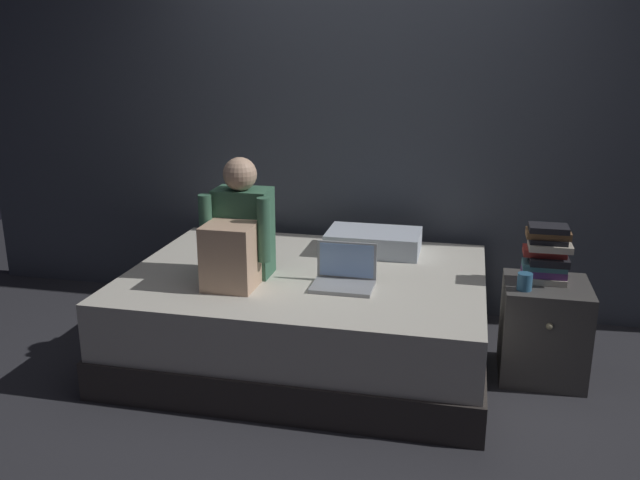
# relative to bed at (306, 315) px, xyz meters

# --- Properties ---
(ground_plane) EXTENTS (8.00, 8.00, 0.00)m
(ground_plane) POSITION_rel_bed_xyz_m (0.20, -0.30, -0.26)
(ground_plane) COLOR #2D2D33
(wall_back) EXTENTS (5.60, 0.10, 2.70)m
(wall_back) POSITION_rel_bed_xyz_m (0.20, 0.90, 1.09)
(wall_back) COLOR #424751
(wall_back) RESTS_ON ground_plane
(bed) EXTENTS (2.00, 1.50, 0.52)m
(bed) POSITION_rel_bed_xyz_m (0.00, 0.00, 0.00)
(bed) COLOR #332D2B
(bed) RESTS_ON ground_plane
(nightstand) EXTENTS (0.44, 0.46, 0.53)m
(nightstand) POSITION_rel_bed_xyz_m (1.30, 0.06, 0.01)
(nightstand) COLOR #474442
(nightstand) RESTS_ON ground_plane
(person_sitting) EXTENTS (0.39, 0.44, 0.66)m
(person_sitting) POSITION_rel_bed_xyz_m (-0.32, -0.20, 0.51)
(person_sitting) COLOR #38664C
(person_sitting) RESTS_ON bed
(laptop) EXTENTS (0.32, 0.23, 0.22)m
(laptop) POSITION_rel_bed_xyz_m (0.25, -0.18, 0.32)
(laptop) COLOR #9EA0A5
(laptop) RESTS_ON bed
(pillow) EXTENTS (0.56, 0.36, 0.13)m
(pillow) POSITION_rel_bed_xyz_m (0.31, 0.45, 0.33)
(pillow) COLOR silver
(pillow) RESTS_ON bed
(book_stack) EXTENTS (0.24, 0.18, 0.31)m
(book_stack) POSITION_rel_bed_xyz_m (1.28, 0.09, 0.43)
(book_stack) COLOR beige
(book_stack) RESTS_ON nightstand
(mug) EXTENTS (0.08, 0.08, 0.09)m
(mug) POSITION_rel_bed_xyz_m (1.17, -0.06, 0.32)
(mug) COLOR teal
(mug) RESTS_ON nightstand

